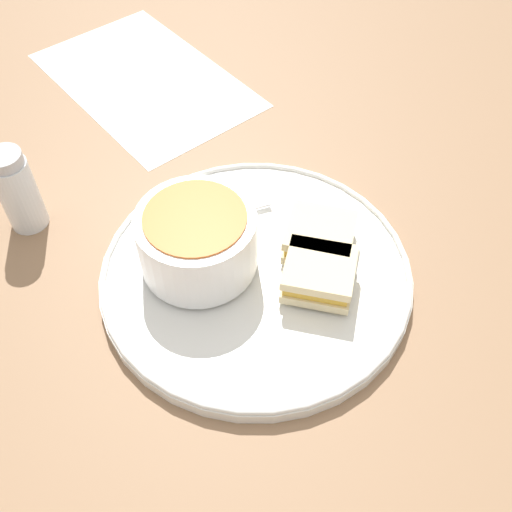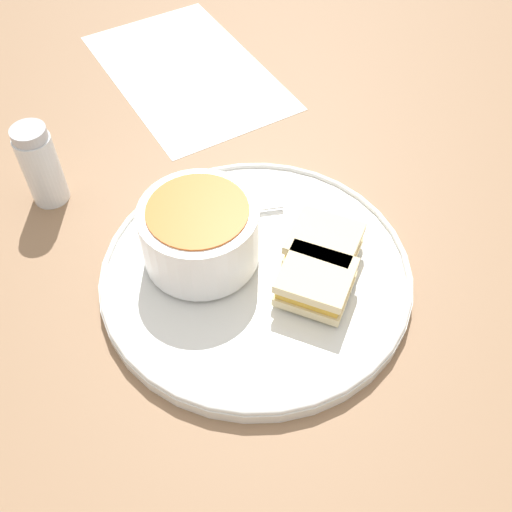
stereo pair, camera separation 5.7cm
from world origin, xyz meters
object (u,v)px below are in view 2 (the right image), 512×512
object	(u,v)px
soup_bowl	(200,233)
spoon	(210,213)
sandwich_half_near	(316,282)
sandwich_half_far	(324,245)
salt_shaker	(41,166)

from	to	relation	value
soup_bowl	spoon	size ratio (longest dim) A/B	1.11
soup_bowl	sandwich_half_near	distance (m)	0.12
sandwich_half_near	sandwich_half_far	size ratio (longest dim) A/B	1.00
salt_shaker	sandwich_half_far	bearing A→B (deg)	-48.48
sandwich_half_near	sandwich_half_far	distance (m)	0.05
sandwich_half_far	salt_shaker	distance (m)	0.31
sandwich_half_far	spoon	bearing A→B (deg)	124.90
soup_bowl	salt_shaker	xyz separation A→B (m)	(-0.10, 0.17, -0.00)
spoon	salt_shaker	world-z (taller)	salt_shaker
spoon	sandwich_half_near	distance (m)	0.14
spoon	sandwich_half_far	distance (m)	0.13
sandwich_half_near	salt_shaker	size ratio (longest dim) A/B	0.93
spoon	sandwich_half_near	world-z (taller)	sandwich_half_near
spoon	sandwich_half_far	world-z (taller)	sandwich_half_far
sandwich_half_near	spoon	bearing A→B (deg)	106.68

